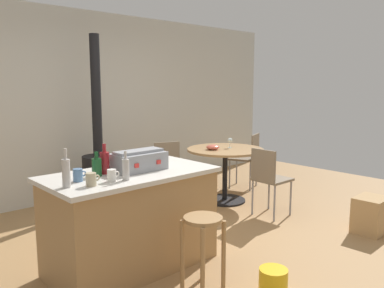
# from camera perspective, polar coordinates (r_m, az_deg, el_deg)

# --- Properties ---
(ground_plane) EXTENTS (8.80, 8.80, 0.00)m
(ground_plane) POSITION_cam_1_polar(r_m,az_deg,el_deg) (4.25, -0.73, -14.26)
(ground_plane) COLOR #A37A4C
(back_wall) EXTENTS (8.00, 0.10, 2.70)m
(back_wall) POSITION_cam_1_polar(r_m,az_deg,el_deg) (5.93, -16.55, 5.39)
(back_wall) COLOR beige
(back_wall) RESTS_ON ground_plane
(kitchen_island) EXTENTS (1.51, 0.80, 0.89)m
(kitchen_island) POSITION_cam_1_polar(r_m,az_deg,el_deg) (3.65, -8.74, -10.80)
(kitchen_island) COLOR #A37A4C
(kitchen_island) RESTS_ON ground_plane
(wooden_stool) EXTENTS (0.32, 0.32, 0.61)m
(wooden_stool) POSITION_cam_1_polar(r_m,az_deg,el_deg) (3.24, 1.60, -13.35)
(wooden_stool) COLOR #A37A4C
(wooden_stool) RESTS_ON ground_plane
(dining_table) EXTENTS (1.07, 1.07, 0.76)m
(dining_table) POSITION_cam_1_polar(r_m,az_deg,el_deg) (5.56, 4.83, -2.46)
(dining_table) COLOR black
(dining_table) RESTS_ON ground_plane
(folding_chair_near) EXTENTS (0.52, 0.52, 0.88)m
(folding_chair_near) POSITION_cam_1_polar(r_m,az_deg,el_deg) (6.33, 8.10, -1.70)
(folding_chair_near) COLOR #7F705B
(folding_chair_near) RESTS_ON ground_plane
(folding_chair_far) EXTENTS (0.52, 0.52, 0.86)m
(folding_chair_far) POSITION_cam_1_polar(r_m,az_deg,el_deg) (5.37, -3.29, -3.62)
(folding_chair_far) COLOR #7F705B
(folding_chair_far) RESTS_ON ground_plane
(folding_chair_left) EXTENTS (0.41, 0.41, 0.87)m
(folding_chair_left) POSITION_cam_1_polar(r_m,az_deg,el_deg) (5.01, 11.09, -4.64)
(folding_chair_left) COLOR #7F705B
(folding_chair_left) RESTS_ON ground_plane
(wood_stove) EXTENTS (0.44, 0.45, 2.30)m
(wood_stove) POSITION_cam_1_polar(r_m,az_deg,el_deg) (5.50, -13.36, -3.15)
(wood_stove) COLOR black
(wood_stove) RESTS_ON ground_plane
(toolbox) EXTENTS (0.47, 0.28, 0.19)m
(toolbox) POSITION_cam_1_polar(r_m,az_deg,el_deg) (3.56, -7.75, -2.42)
(toolbox) COLOR gray
(toolbox) RESTS_ON kitchen_island
(bottle_0) EXTENTS (0.06, 0.06, 0.30)m
(bottle_0) POSITION_cam_1_polar(r_m,az_deg,el_deg) (3.09, -17.82, -3.96)
(bottle_0) COLOR #B7B2AD
(bottle_0) RESTS_ON kitchen_island
(bottle_1) EXTENTS (0.08, 0.08, 0.21)m
(bottle_1) POSITION_cam_1_polar(r_m,az_deg,el_deg) (3.41, -13.67, -3.21)
(bottle_1) COLOR #194C23
(bottle_1) RESTS_ON kitchen_island
(bottle_2) EXTENTS (0.08, 0.08, 0.26)m
(bottle_2) POSITION_cam_1_polar(r_m,az_deg,el_deg) (3.48, -12.56, -2.60)
(bottle_2) COLOR maroon
(bottle_2) RESTS_ON kitchen_island
(bottle_3) EXTENTS (0.06, 0.06, 0.24)m
(bottle_3) POSITION_cam_1_polar(r_m,az_deg,el_deg) (3.21, -9.60, -3.60)
(bottle_3) COLOR #B7B2AD
(bottle_3) RESTS_ON kitchen_island
(cup_0) EXTENTS (0.11, 0.08, 0.10)m
(cup_0) POSITION_cam_1_polar(r_m,az_deg,el_deg) (3.27, -16.21, -4.35)
(cup_0) COLOR #4C7099
(cup_0) RESTS_ON kitchen_island
(cup_1) EXTENTS (0.12, 0.08, 0.10)m
(cup_1) POSITION_cam_1_polar(r_m,az_deg,el_deg) (3.10, -14.42, -5.00)
(cup_1) COLOR tan
(cup_1) RESTS_ON kitchen_island
(cup_2) EXTENTS (0.11, 0.07, 0.10)m
(cup_2) POSITION_cam_1_polar(r_m,az_deg,el_deg) (3.20, -11.55, -4.49)
(cup_2) COLOR white
(cup_2) RESTS_ON kitchen_island
(wine_glass) EXTENTS (0.07, 0.07, 0.14)m
(wine_glass) POSITION_cam_1_polar(r_m,az_deg,el_deg) (5.58, 5.53, 0.51)
(wine_glass) COLOR silver
(wine_glass) RESTS_ON dining_table
(serving_bowl) EXTENTS (0.18, 0.18, 0.07)m
(serving_bowl) POSITION_cam_1_polar(r_m,az_deg,el_deg) (5.43, 3.03, -0.46)
(serving_bowl) COLOR #DB6651
(serving_bowl) RESTS_ON dining_table
(cardboard_box) EXTENTS (0.40, 0.32, 0.40)m
(cardboard_box) POSITION_cam_1_polar(r_m,az_deg,el_deg) (4.92, 24.51, -9.32)
(cardboard_box) COLOR tan
(cardboard_box) RESTS_ON ground_plane
(plastic_bucket) EXTENTS (0.23, 0.23, 0.23)m
(plastic_bucket) POSITION_cam_1_polar(r_m,az_deg,el_deg) (3.33, 11.70, -19.10)
(plastic_bucket) COLOR yellow
(plastic_bucket) RESTS_ON ground_plane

